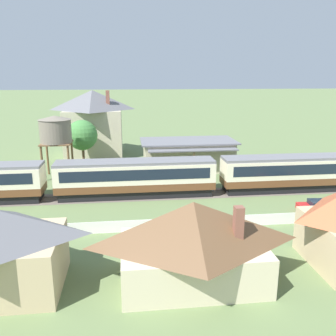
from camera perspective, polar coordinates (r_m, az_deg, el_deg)
ground_plane at (r=40.56m, az=-15.58°, el=-4.68°), size 600.00×600.00×0.00m
passenger_train at (r=39.27m, az=-4.80°, el=-1.36°), size 54.64×3.17×4.07m
railway_track at (r=40.11m, az=-0.95°, el=-4.33°), size 103.49×3.60×0.04m
station_building at (r=50.66m, az=3.21°, el=2.18°), size 13.32×8.22×4.18m
station_house_grey_roof at (r=60.04m, az=-11.84°, el=7.19°), size 9.79×9.06×10.74m
water_tower at (r=47.87m, az=-17.61°, el=5.79°), size 4.18×4.18×8.10m
cottage_brown_roof at (r=23.23m, az=4.03°, el=-11.53°), size 9.88×6.17×5.46m
picket_fence_front at (r=31.18m, az=-11.34°, el=-9.37°), size 47.06×0.06×1.05m
parked_car_red at (r=38.13m, az=23.56°, el=-5.71°), size 4.90×2.15×1.22m
yard_tree_0 at (r=53.31m, az=-13.60°, el=5.13°), size 4.41×4.41×6.82m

